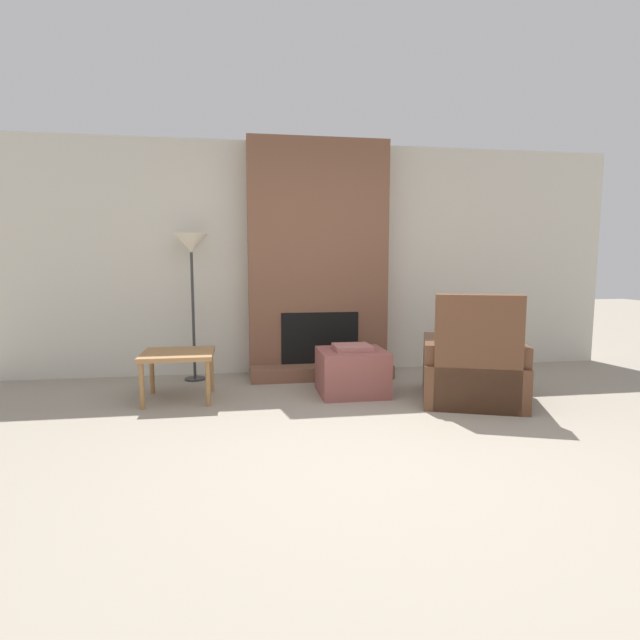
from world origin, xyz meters
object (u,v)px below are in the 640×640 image
at_px(armchair, 473,371).
at_px(side_table, 178,358).
at_px(ottoman, 352,371).
at_px(floor_lamp_left, 191,251).

relative_size(armchair, side_table, 1.83).
bearing_deg(ottoman, armchair, -24.04).
bearing_deg(armchair, ottoman, -3.83).
bearing_deg(side_table, ottoman, -1.81).
distance_m(armchair, floor_lamp_left, 3.09).
relative_size(ottoman, side_table, 0.99).
bearing_deg(floor_lamp_left, armchair, -26.59).
distance_m(ottoman, floor_lamp_left, 2.12).
relative_size(side_table, floor_lamp_left, 0.41).
xyz_separation_m(ottoman, floor_lamp_left, (-1.56, 0.83, 1.17)).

